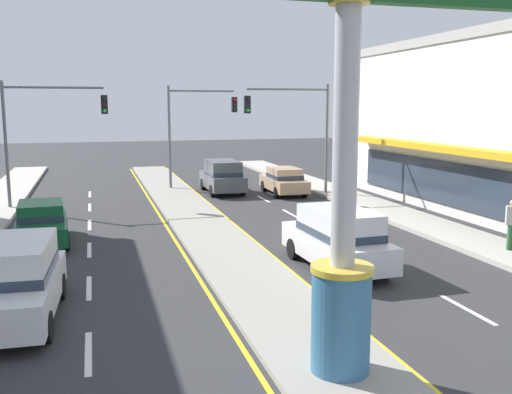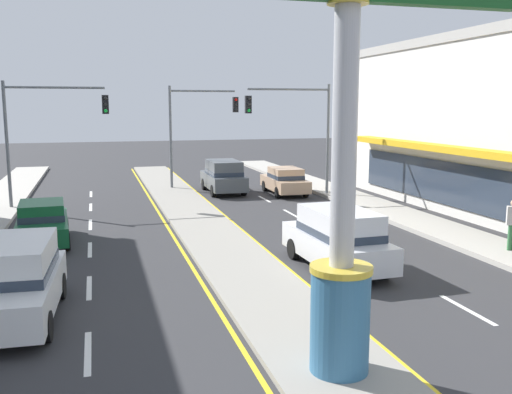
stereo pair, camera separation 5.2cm
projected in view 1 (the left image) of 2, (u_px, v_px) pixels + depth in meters
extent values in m
cube|color=gray|center=(215.00, 240.00, 21.29)|extent=(2.51, 52.00, 0.14)
cube|color=#ADA89E|center=(456.00, 235.00, 21.87)|extent=(2.44, 60.00, 0.18)
cube|color=silver|center=(88.00, 353.00, 11.71)|extent=(0.14, 2.20, 0.01)
cube|color=silver|center=(89.00, 288.00, 15.88)|extent=(0.14, 2.20, 0.01)
cube|color=silver|center=(89.00, 250.00, 20.05)|extent=(0.14, 2.20, 0.01)
cube|color=silver|center=(90.00, 225.00, 24.23)|extent=(0.14, 2.20, 0.01)
cube|color=silver|center=(90.00, 207.00, 28.40)|extent=(0.14, 2.20, 0.01)
cube|color=silver|center=(90.00, 194.00, 32.57)|extent=(0.14, 2.20, 0.01)
cube|color=silver|center=(467.00, 309.00, 14.20)|extent=(0.14, 2.20, 0.01)
cube|color=silver|center=(381.00, 263.00, 18.37)|extent=(0.14, 2.20, 0.01)
cube|color=silver|center=(328.00, 234.00, 22.55)|extent=(0.14, 2.20, 0.01)
cube|color=silver|center=(291.00, 214.00, 26.72)|extent=(0.14, 2.20, 0.01)
cube|color=silver|center=(263.00, 199.00, 30.89)|extent=(0.14, 2.20, 0.01)
cube|color=silver|center=(243.00, 188.00, 35.07)|extent=(0.14, 2.20, 0.01)
cube|color=yellow|center=(177.00, 244.00, 20.91)|extent=(0.12, 52.00, 0.01)
cube|color=yellow|center=(252.00, 239.00, 21.69)|extent=(0.12, 52.00, 0.01)
cylinder|color=#33668C|center=(341.00, 321.00, 10.50)|extent=(1.10, 1.10, 1.91)
cylinder|color=gold|center=(342.00, 269.00, 10.34)|extent=(1.16, 1.16, 0.12)
cylinder|color=#B7B7BC|center=(345.00, 137.00, 9.96)|extent=(0.45, 0.45, 4.89)
cube|color=gold|center=(476.00, 153.00, 23.41)|extent=(0.90, 21.24, 0.30)
cube|color=#283342|center=(482.00, 191.00, 23.78)|extent=(0.08, 20.49, 2.00)
cylinder|color=slate|center=(6.00, 147.00, 27.03)|extent=(0.16, 0.16, 6.20)
cylinder|color=slate|center=(54.00, 87.00, 27.22)|extent=(4.62, 0.12, 0.12)
cube|color=black|center=(104.00, 105.00, 27.83)|extent=(0.32, 0.24, 0.92)
sphere|color=black|center=(104.00, 98.00, 27.65)|extent=(0.17, 0.17, 0.17)
sphere|color=black|center=(104.00, 104.00, 27.70)|extent=(0.17, 0.17, 0.17)
sphere|color=#19D83F|center=(105.00, 111.00, 27.74)|extent=(0.17, 0.17, 0.17)
cylinder|color=slate|center=(327.00, 141.00, 31.51)|extent=(0.16, 0.16, 6.20)
cylinder|color=slate|center=(288.00, 89.00, 30.43)|extent=(4.62, 0.12, 0.12)
cube|color=black|center=(247.00, 105.00, 29.78)|extent=(0.32, 0.24, 0.92)
sphere|color=black|center=(248.00, 99.00, 29.60)|extent=(0.17, 0.17, 0.17)
sphere|color=black|center=(248.00, 105.00, 29.64)|extent=(0.17, 0.17, 0.17)
sphere|color=#19D83F|center=(248.00, 110.00, 29.69)|extent=(0.17, 0.17, 0.17)
cylinder|color=slate|center=(170.00, 138.00, 33.84)|extent=(0.16, 0.16, 6.20)
cylinder|color=slate|center=(202.00, 91.00, 33.93)|extent=(3.96, 0.12, 0.12)
cube|color=black|center=(234.00, 105.00, 34.45)|extent=(0.32, 0.24, 0.92)
sphere|color=red|center=(235.00, 100.00, 34.27)|extent=(0.17, 0.17, 0.17)
sphere|color=black|center=(235.00, 105.00, 34.32)|extent=(0.17, 0.17, 0.17)
sphere|color=black|center=(235.00, 110.00, 34.37)|extent=(0.17, 0.17, 0.17)
cube|color=silver|center=(336.00, 246.00, 17.71)|extent=(2.06, 4.66, 0.80)
cube|color=silver|center=(339.00, 222.00, 17.41)|extent=(1.77, 2.91, 0.80)
cube|color=#283342|center=(339.00, 231.00, 17.46)|extent=(1.81, 2.94, 0.24)
cylinder|color=black|center=(293.00, 249.00, 18.84)|extent=(0.24, 0.69, 0.68)
cylinder|color=black|center=(341.00, 245.00, 19.38)|extent=(0.24, 0.69, 0.68)
cylinder|color=black|center=(330.00, 272.00, 16.17)|extent=(0.24, 0.69, 0.68)
cylinder|color=black|center=(384.00, 267.00, 16.70)|extent=(0.24, 0.69, 0.68)
cube|color=tan|center=(284.00, 184.00, 32.63)|extent=(1.85, 4.33, 0.66)
cube|color=tan|center=(285.00, 173.00, 32.36)|extent=(1.59, 2.18, 0.60)
cube|color=#283342|center=(285.00, 176.00, 32.39)|extent=(1.63, 2.20, 0.24)
cylinder|color=black|center=(264.00, 186.00, 33.74)|extent=(0.23, 0.62, 0.62)
cylinder|color=black|center=(290.00, 185.00, 34.15)|extent=(0.23, 0.62, 0.62)
cylinder|color=black|center=(277.00, 192.00, 31.20)|extent=(0.23, 0.62, 0.62)
cylinder|color=black|center=(305.00, 191.00, 31.61)|extent=(0.23, 0.62, 0.62)
cube|color=white|center=(14.00, 293.00, 13.31)|extent=(2.14, 4.70, 0.80)
cube|color=white|center=(13.00, 258.00, 13.36)|extent=(1.82, 2.94, 0.80)
cube|color=#283342|center=(14.00, 269.00, 13.40)|extent=(1.86, 2.97, 0.24)
cylinder|color=black|center=(46.00, 327.00, 12.19)|extent=(0.26, 0.69, 0.68)
cylinder|color=black|center=(61.00, 286.00, 14.93)|extent=(0.26, 0.69, 0.68)
cube|color=#14562D|center=(42.00, 228.00, 20.83)|extent=(2.01, 4.40, 0.66)
cube|color=#14562D|center=(41.00, 210.00, 20.89)|extent=(1.67, 2.24, 0.60)
cube|color=#283342|center=(41.00, 215.00, 20.92)|extent=(1.71, 2.26, 0.24)
cylinder|color=black|center=(66.00, 242.00, 19.90)|extent=(0.26, 0.63, 0.62)
cylinder|color=black|center=(16.00, 246.00, 19.37)|extent=(0.26, 0.63, 0.62)
cylinder|color=black|center=(65.00, 227.00, 22.38)|extent=(0.26, 0.63, 0.62)
cylinder|color=black|center=(21.00, 230.00, 21.85)|extent=(0.26, 0.63, 0.62)
cube|color=#4C5156|center=(222.00, 181.00, 33.07)|extent=(1.93, 4.61, 0.80)
cube|color=#4C5156|center=(223.00, 167.00, 32.77)|extent=(1.69, 2.86, 0.80)
cube|color=#283342|center=(223.00, 172.00, 32.81)|extent=(1.73, 2.89, 0.24)
cylinder|color=black|center=(203.00, 184.00, 34.25)|extent=(0.23, 0.68, 0.68)
cylinder|color=black|center=(231.00, 183.00, 34.71)|extent=(0.23, 0.68, 0.68)
cylinder|color=black|center=(212.00, 191.00, 31.54)|extent=(0.23, 0.68, 0.68)
cylinder|color=black|center=(243.00, 190.00, 32.00)|extent=(0.23, 0.68, 0.68)
cylinder|color=#336B3D|center=(509.00, 237.00, 19.25)|extent=(0.14, 0.14, 0.88)
cylinder|color=#336B3D|center=(512.00, 237.00, 19.29)|extent=(0.14, 0.14, 0.88)
cube|color=#B7B2AD|center=(512.00, 215.00, 19.15)|extent=(0.46, 0.39, 0.63)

